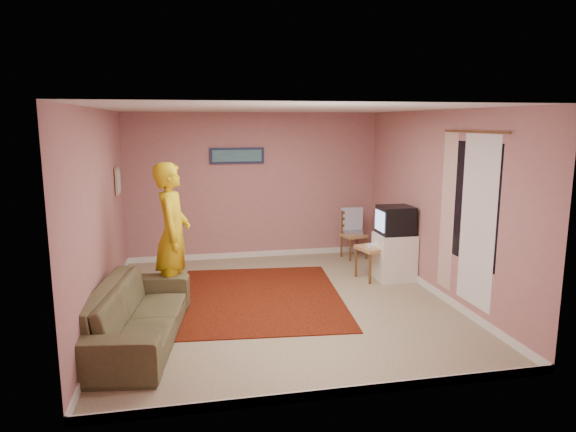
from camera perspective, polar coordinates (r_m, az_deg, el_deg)
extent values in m
plane|color=tan|center=(7.09, -0.84, -9.67)|extent=(5.00, 5.00, 0.00)
cube|color=#B17475|center=(9.20, -3.79, 3.32)|extent=(4.50, 0.02, 2.60)
cube|color=#B17475|center=(4.38, 5.27, -4.69)|extent=(4.50, 0.02, 2.60)
cube|color=#B17475|center=(6.72, -20.09, 0.04)|extent=(0.02, 5.00, 2.60)
cube|color=#B17475|center=(7.50, 16.27, 1.30)|extent=(0.02, 5.00, 2.60)
cube|color=silver|center=(6.66, -0.90, 11.83)|extent=(4.50, 5.00, 0.02)
cube|color=white|center=(9.42, -3.69, -4.25)|extent=(4.50, 0.02, 0.10)
cube|color=white|center=(4.87, 4.97, -19.02)|extent=(4.50, 0.02, 0.10)
cube|color=white|center=(7.04, -19.36, -10.02)|extent=(0.02, 5.00, 0.10)
cube|color=white|center=(7.79, 15.73, -7.82)|extent=(0.02, 5.00, 0.10)
cube|color=black|center=(6.70, 19.86, 1.34)|extent=(0.01, 1.10, 1.50)
cube|color=white|center=(6.60, 20.32, -0.58)|extent=(0.01, 0.75, 2.10)
cube|color=white|center=(7.19, 17.30, 0.45)|extent=(0.01, 0.35, 2.10)
cylinder|color=brown|center=(6.61, 20.00, 8.80)|extent=(0.02, 1.40, 0.02)
cube|color=#151D3C|center=(9.08, -5.69, 6.68)|extent=(0.95, 0.03, 0.28)
cube|color=#2F5285|center=(9.06, -5.68, 6.68)|extent=(0.86, 0.01, 0.20)
cube|color=tan|center=(8.25, -18.41, 3.73)|extent=(0.03, 0.38, 0.42)
cube|color=silver|center=(8.25, -18.27, 3.74)|extent=(0.01, 0.30, 0.34)
cube|color=black|center=(7.32, -3.08, -8.96)|extent=(2.48, 2.98, 0.01)
cube|color=white|center=(8.21, 11.71, -4.43)|extent=(0.57, 0.52, 0.72)
cube|color=black|center=(8.08, 11.86, -0.46)|extent=(0.50, 0.46, 0.44)
cube|color=#8CB2F2|center=(7.98, 10.18, -0.53)|extent=(0.02, 0.36, 0.31)
cube|color=tan|center=(9.32, 7.34, -2.18)|extent=(0.46, 0.44, 0.05)
cube|color=brown|center=(9.28, 7.37, -0.84)|extent=(0.39, 0.12, 0.44)
cube|color=#A2A2A6|center=(9.31, 7.35, -1.86)|extent=(0.40, 0.34, 0.06)
cube|color=#8096D2|center=(9.40, 7.09, -0.34)|extent=(0.41, 0.05, 0.43)
cube|color=tan|center=(8.12, 9.48, -3.56)|extent=(0.53, 0.55, 0.05)
cube|color=brown|center=(8.06, 9.53, -1.74)|extent=(0.15, 0.46, 0.53)
cube|color=white|center=(8.10, 9.49, -3.23)|extent=(0.23, 0.19, 0.04)
imported|color=brown|center=(6.08, -16.42, -10.34)|extent=(1.19, 2.34, 0.65)
imported|color=yellow|center=(6.96, -12.67, -2.06)|extent=(0.54, 0.75, 1.92)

